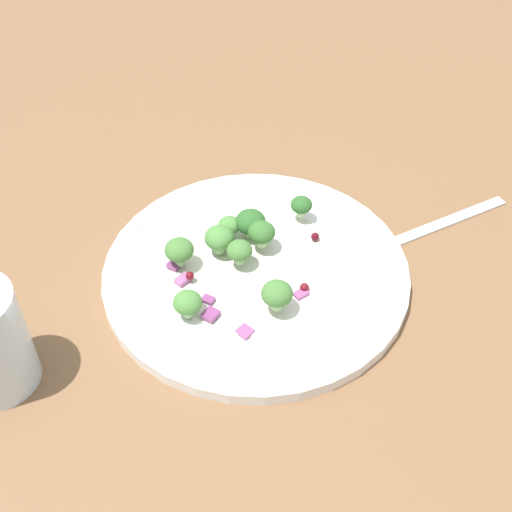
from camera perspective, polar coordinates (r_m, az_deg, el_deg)
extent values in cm
cube|color=brown|center=(64.41, -1.34, -2.32)|extent=(180.00, 180.00, 2.00)
cylinder|color=white|center=(63.20, 0.00, -1.36)|extent=(28.54, 28.54, 1.20)
torus|color=white|center=(62.77, 0.00, -0.98)|extent=(27.25, 27.25, 1.00)
cylinder|color=white|center=(62.70, 0.00, -0.91)|extent=(16.55, 16.55, 0.20)
cylinder|color=#8EB77A|center=(62.08, -1.46, -0.22)|extent=(0.89, 0.89, 0.89)
ellipsoid|color=#477A38|center=(61.33, -1.48, 0.49)|extent=(2.37, 2.37, 1.78)
cylinder|color=#9EC684|center=(65.14, -0.46, 2.05)|extent=(1.10, 1.10, 1.10)
ellipsoid|color=#2D6028|center=(64.26, -0.47, 2.91)|extent=(2.93, 2.93, 2.20)
cylinder|color=#9EC684|center=(65.09, -2.26, 1.97)|extent=(0.81, 0.81, 0.81)
ellipsoid|color=#4C843D|center=(64.44, -2.28, 2.61)|extent=(2.15, 2.15, 1.61)
cylinder|color=#ADD18E|center=(63.49, 0.56, 1.20)|extent=(0.96, 0.96, 0.96)
ellipsoid|color=#386B2D|center=(62.70, 0.57, 1.97)|extent=(2.56, 2.56, 1.92)
cylinder|color=#8EB77A|center=(62.30, -6.43, -0.28)|extent=(1.01, 1.01, 1.01)
ellipsoid|color=#477A38|center=(61.46, -6.52, 0.52)|extent=(2.68, 2.68, 2.01)
cylinder|color=#ADD18E|center=(58.62, -5.73, -4.67)|extent=(0.95, 0.95, 0.95)
ellipsoid|color=#4C843D|center=(57.77, -5.81, -3.93)|extent=(2.53, 2.53, 1.89)
cylinder|color=#9EC684|center=(58.21, 1.76, -4.00)|extent=(1.03, 1.03, 1.03)
ellipsoid|color=#477A38|center=(57.30, 1.79, -3.18)|extent=(2.74, 2.74, 2.05)
cylinder|color=#ADD18E|center=(66.89, 3.98, 3.62)|extent=(0.80, 0.80, 0.80)
ellipsoid|color=#2D6028|center=(66.26, 4.02, 4.25)|extent=(2.14, 2.14, 1.60)
cylinder|color=#8EB77A|center=(63.62, -2.93, 0.84)|extent=(1.05, 1.05, 1.05)
ellipsoid|color=#4C843D|center=(62.76, -2.97, 1.67)|extent=(2.79, 2.79, 2.09)
sphere|color=#4C0A14|center=(65.09, 5.02, 1.64)|extent=(0.80, 0.80, 0.80)
sphere|color=maroon|center=(59.95, 2.66, -2.83)|extent=(0.75, 0.75, 0.75)
sphere|color=maroon|center=(60.95, -5.61, -1.68)|extent=(0.77, 0.77, 0.77)
sphere|color=maroon|center=(60.46, 4.11, -2.68)|extent=(0.85, 0.85, 0.85)
cube|color=#843D75|center=(58.26, -3.86, -4.94)|extent=(1.40, 1.50, 0.41)
cube|color=#843D75|center=(59.55, -4.07, -3.67)|extent=(1.25, 1.05, 0.30)
cube|color=#934C84|center=(60.15, 3.83, -3.22)|extent=(1.16, 1.47, 0.32)
cube|color=#843D75|center=(62.78, -6.87, -0.64)|extent=(1.35, 1.56, 0.52)
cube|color=#934C84|center=(57.40, -0.94, -6.41)|extent=(1.27, 1.20, 0.31)
cube|color=#A35B93|center=(61.36, -6.19, -2.01)|extent=(0.93, 1.38, 0.54)
cube|color=silver|center=(71.63, 15.80, 2.85)|extent=(6.24, 14.51, 0.50)
cube|color=silver|center=(66.70, 9.71, 0.45)|extent=(3.48, 4.20, 0.50)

